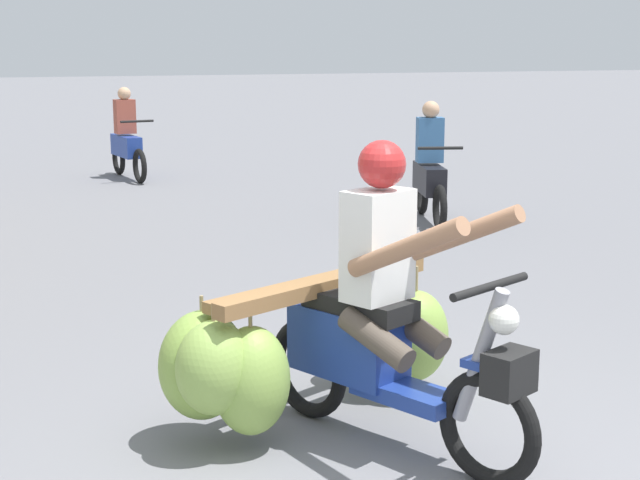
{
  "coord_description": "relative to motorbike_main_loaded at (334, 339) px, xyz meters",
  "views": [
    {
      "loc": [
        -1.93,
        -3.36,
        2.04
      ],
      "look_at": [
        0.07,
        1.8,
        0.9
      ],
      "focal_mm": 53.55,
      "sensor_mm": 36.0,
      "label": 1
    }
  ],
  "objects": [
    {
      "name": "motorbike_main_loaded",
      "position": [
        0.0,
        0.0,
        0.0
      ],
      "size": [
        1.91,
        1.96,
        1.58
      ],
      "color": "black",
      "rests_on": "ground"
    },
    {
      "name": "motorbike_distant_far_ahead",
      "position": [
        0.68,
        10.21,
        0.08
      ],
      "size": [
        0.5,
        1.62,
        1.4
      ],
      "color": "black",
      "rests_on": "ground"
    },
    {
      "name": "motorbike_distant_ahead_left",
      "position": [
        3.33,
        5.28,
        0.08
      ],
      "size": [
        0.66,
        1.57,
        1.4
      ],
      "color": "black",
      "rests_on": "ground"
    }
  ]
}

